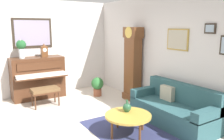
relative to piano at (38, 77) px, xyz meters
name	(u,v)px	position (x,y,z in m)	size (l,w,h in m)	color
ground_plane	(69,126)	(2.23, 0.03, -0.65)	(6.40, 6.00, 0.10)	beige
wall_left	(34,48)	(-0.37, 0.03, 0.81)	(0.13, 4.90, 2.80)	silver
wall_back	(156,52)	(2.25, 2.43, 0.81)	(5.30, 0.13, 2.80)	silver
area_rug	(136,132)	(3.27, 1.00, -0.59)	(2.10, 1.50, 0.01)	navy
piano	(38,77)	(0.00, 0.00, 0.00)	(0.87, 1.44, 1.18)	#4C2B19
piano_bench	(45,91)	(0.82, -0.05, -0.19)	(0.42, 0.70, 0.48)	#4C2B19
grandfather_clock	(133,66)	(1.60, 2.18, 0.37)	(0.52, 0.34, 2.03)	brown
couch	(174,109)	(3.36, 1.95, -0.29)	(1.90, 0.80, 0.84)	#2D565B
coffee_table	(128,116)	(3.27, 0.81, -0.22)	(0.88, 0.88, 0.40)	gold
mantel_clock	(44,51)	(0.00, 0.22, 0.75)	(0.13, 0.18, 0.38)	brown
flower_vase	(21,47)	(0.00, -0.39, 0.90)	(0.26, 0.26, 0.58)	silver
green_jug	(127,107)	(3.13, 0.88, -0.11)	(0.17, 0.17, 0.24)	#234C33
potted_plant	(97,85)	(0.76, 1.52, -0.28)	(0.36, 0.36, 0.56)	#935138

